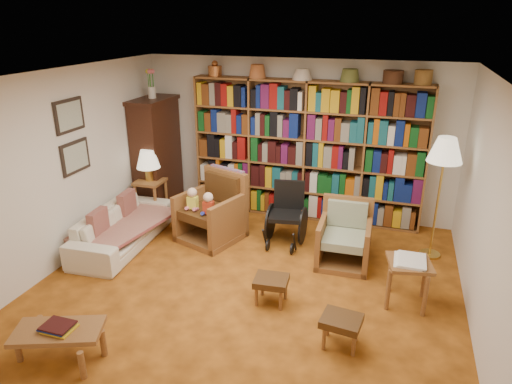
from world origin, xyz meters
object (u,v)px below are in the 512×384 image
at_px(side_table_lamp, 151,190).
at_px(floor_lamp, 445,155).
at_px(armchair_leather, 213,211).
at_px(wheelchair, 287,215).
at_px(armchair_sage, 345,239).
at_px(footstool_a, 271,283).
at_px(coffee_table, 58,333).
at_px(side_table_papers, 409,269).
at_px(footstool_b, 341,323).
at_px(sofa, 123,227).

xyz_separation_m(side_table_lamp, floor_lamp, (4.30, 0.01, 0.97)).
relative_size(armchair_leather, wheelchair, 1.16).
distance_m(armchair_sage, floor_lamp, 1.66).
distance_m(armchair_leather, floor_lamp, 3.26).
height_order(footstool_a, coffee_table, coffee_table).
relative_size(armchair_sage, side_table_papers, 1.48).
distance_m(armchair_sage, side_table_papers, 1.13).
xyz_separation_m(armchair_sage, footstool_a, (-0.66, -1.24, -0.06)).
height_order(footstool_b, coffee_table, coffee_table).
xyz_separation_m(wheelchair, floor_lamp, (2.00, 0.18, 1.03)).
bearing_deg(armchair_leather, sofa, -150.05).
height_order(floor_lamp, coffee_table, floor_lamp).
bearing_deg(armchair_leather, side_table_papers, -18.54).
bearing_deg(armchair_sage, wheelchair, 160.56).
relative_size(floor_lamp, footstool_a, 4.14).
bearing_deg(footstool_b, side_table_lamp, 146.73).
relative_size(side_table_lamp, armchair_sage, 0.75).
bearing_deg(floor_lamp, side_table_papers, -103.86).
bearing_deg(sofa, side_table_papers, -97.22).
bearing_deg(sofa, armchair_sage, -83.91).
height_order(sofa, armchair_leather, armchair_leather).
relative_size(armchair_leather, coffee_table, 1.16).
distance_m(armchair_sage, footstool_a, 1.41).
height_order(armchair_leather, side_table_papers, armchair_leather).
relative_size(footstool_a, coffee_table, 0.45).
xyz_separation_m(sofa, side_table_papers, (3.89, -0.27, 0.18)).
bearing_deg(armchair_leather, wheelchair, 8.66).
xyz_separation_m(armchair_leather, side_table_papers, (2.76, -0.92, 0.04)).
xyz_separation_m(armchair_leather, floor_lamp, (3.07, 0.35, 1.04)).
relative_size(side_table_papers, coffee_table, 0.63).
bearing_deg(wheelchair, sofa, -159.70).
bearing_deg(footstool_a, side_table_lamp, 145.62).
relative_size(side_table_lamp, side_table_papers, 1.11).
height_order(side_table_lamp, footstool_b, side_table_lamp).
height_order(sofa, side_table_lamp, side_table_lamp).
distance_m(side_table_lamp, wheelchair, 2.31).
xyz_separation_m(side_table_papers, coffee_table, (-3.13, -1.96, -0.16)).
bearing_deg(coffee_table, wheelchair, 64.56).
relative_size(armchair_leather, footstool_b, 2.49).
relative_size(side_table_lamp, floor_lamp, 0.38).
bearing_deg(wheelchair, footstool_a, -82.09).
distance_m(sofa, wheelchair, 2.35).
bearing_deg(footstool_a, floor_lamp, 44.20).
distance_m(armchair_sage, wheelchair, 0.94).
distance_m(side_table_lamp, footstool_a, 3.06).
distance_m(sofa, armchair_leather, 1.31).
distance_m(side_table_papers, coffee_table, 3.70).
xyz_separation_m(wheelchair, footstool_a, (0.22, -1.55, -0.15)).
bearing_deg(footstool_b, footstool_a, 150.14).
xyz_separation_m(armchair_sage, coffee_table, (-2.33, -2.74, -0.03)).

